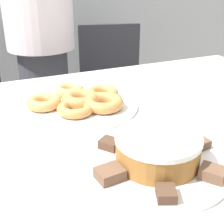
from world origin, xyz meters
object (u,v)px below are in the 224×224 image
object	(u,v)px
person_standing	(40,37)
plate_cake	(157,163)
office_chair_right	(113,101)
frosted_cake	(158,149)
plate_donuts	(81,106)

from	to	relation	value
person_standing	plate_cake	world-z (taller)	person_standing
office_chair_right	person_standing	bearing A→B (deg)	-151.80
person_standing	frosted_cake	world-z (taller)	person_standing
frosted_cake	office_chair_right	bearing A→B (deg)	71.17
person_standing	frosted_cake	size ratio (longest dim) A/B	8.37
office_chair_right	frosted_cake	xyz separation A→B (m)	(-0.41, -1.19, 0.41)
plate_cake	plate_donuts	distance (m)	0.40
plate_donuts	office_chair_right	bearing A→B (deg)	59.78
office_chair_right	frosted_cake	distance (m)	1.32
person_standing	frosted_cake	xyz separation A→B (m)	(0.04, -1.08, -0.06)
person_standing	plate_donuts	xyz separation A→B (m)	(-0.02, -0.69, -0.10)
person_standing	plate_cake	bearing A→B (deg)	-87.84
office_chair_right	plate_donuts	xyz separation A→B (m)	(-0.47, -0.80, 0.37)
plate_cake	office_chair_right	bearing A→B (deg)	71.17
office_chair_right	plate_donuts	bearing A→B (deg)	-105.73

